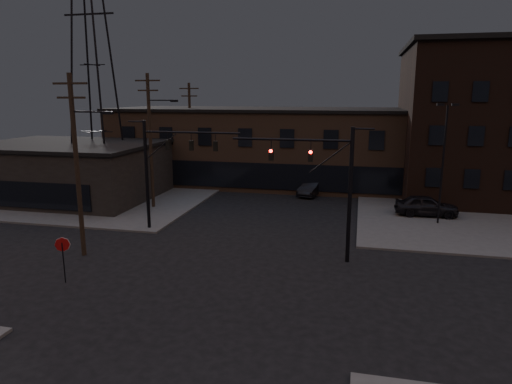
{
  "coord_description": "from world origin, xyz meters",
  "views": [
    {
      "loc": [
        6.96,
        -21.83,
        9.79
      ],
      "look_at": [
        0.41,
        6.7,
        3.5
      ],
      "focal_mm": 32.0,
      "sensor_mm": 36.0,
      "label": 1
    }
  ],
  "objects_px": {
    "traffic_signal_near": "(331,180)",
    "parked_car_lot_b": "(429,192)",
    "car_crossing": "(312,188)",
    "traffic_signal_far": "(163,163)",
    "stop_sign": "(63,249)",
    "parked_car_lot_a": "(426,205)"
  },
  "relations": [
    {
      "from": "stop_sign",
      "to": "parked_car_lot_b",
      "type": "distance_m",
      "value": 32.5
    },
    {
      "from": "traffic_signal_far",
      "to": "parked_car_lot_b",
      "type": "distance_m",
      "value": 25.13
    },
    {
      "from": "traffic_signal_near",
      "to": "car_crossing",
      "type": "relative_size",
      "value": 1.78
    },
    {
      "from": "car_crossing",
      "to": "traffic_signal_far",
      "type": "bearing_deg",
      "value": -108.59
    },
    {
      "from": "parked_car_lot_b",
      "to": "car_crossing",
      "type": "xyz_separation_m",
      "value": [
        -10.92,
        -0.11,
        -0.04
      ]
    },
    {
      "from": "traffic_signal_near",
      "to": "traffic_signal_far",
      "type": "bearing_deg",
      "value": 163.83
    },
    {
      "from": "traffic_signal_near",
      "to": "parked_car_lot_b",
      "type": "relative_size",
      "value": 1.83
    },
    {
      "from": "traffic_signal_far",
      "to": "stop_sign",
      "type": "bearing_deg",
      "value": -97.32
    },
    {
      "from": "parked_car_lot_a",
      "to": "parked_car_lot_b",
      "type": "xyz_separation_m",
      "value": [
        1.02,
        6.32,
        -0.2
      ]
    },
    {
      "from": "parked_car_lot_a",
      "to": "car_crossing",
      "type": "height_order",
      "value": "parked_car_lot_a"
    },
    {
      "from": "traffic_signal_near",
      "to": "stop_sign",
      "type": "distance_m",
      "value": 15.17
    },
    {
      "from": "parked_car_lot_a",
      "to": "car_crossing",
      "type": "relative_size",
      "value": 1.09
    },
    {
      "from": "parked_car_lot_b",
      "to": "stop_sign",
      "type": "bearing_deg",
      "value": 125.75
    },
    {
      "from": "traffic_signal_near",
      "to": "parked_car_lot_b",
      "type": "bearing_deg",
      "value": 65.84
    },
    {
      "from": "traffic_signal_near",
      "to": "stop_sign",
      "type": "bearing_deg",
      "value": -154.1
    },
    {
      "from": "stop_sign",
      "to": "car_crossing",
      "type": "relative_size",
      "value": 0.55
    },
    {
      "from": "parked_car_lot_a",
      "to": "car_crossing",
      "type": "bearing_deg",
      "value": 56.97
    },
    {
      "from": "stop_sign",
      "to": "car_crossing",
      "type": "distance_m",
      "value": 26.51
    },
    {
      "from": "traffic_signal_far",
      "to": "parked_car_lot_a",
      "type": "height_order",
      "value": "traffic_signal_far"
    },
    {
      "from": "traffic_signal_near",
      "to": "parked_car_lot_b",
      "type": "height_order",
      "value": "traffic_signal_near"
    },
    {
      "from": "traffic_signal_near",
      "to": "parked_car_lot_a",
      "type": "height_order",
      "value": "traffic_signal_near"
    },
    {
      "from": "stop_sign",
      "to": "traffic_signal_near",
      "type": "bearing_deg",
      "value": 25.9
    }
  ]
}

